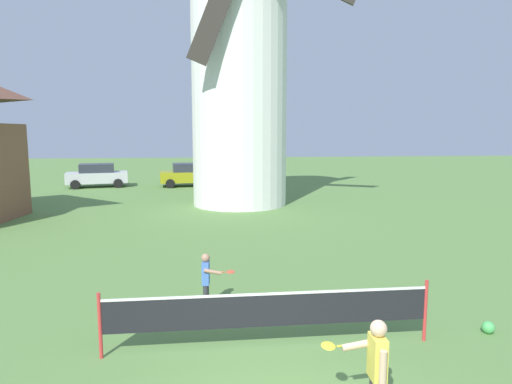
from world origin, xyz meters
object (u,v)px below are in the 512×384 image
Objects in this scene: parked_car_mustard at (190,174)px; stray_ball at (488,327)px; parked_car_silver at (97,175)px; player_far at (207,278)px; windmill at (239,47)px; player_near at (375,367)px; tennis_net at (269,310)px.

stray_ball is at bearing -75.05° from parked_car_mustard.
player_far is at bearing -71.51° from parked_car_silver.
parked_car_silver is at bearing 117.81° from stray_ball.
windmill is 12.08× the size of player_near.
windmill is at bearing -70.79° from parked_car_mustard.
parked_car_mustard is (-6.19, 23.20, 0.69)m from stray_ball.
parked_car_mustard is at bearing 104.95° from stray_ball.
windmill reaches higher than tennis_net.
parked_car_silver is (-8.94, 8.22, -6.96)m from windmill.
tennis_net is 1.35× the size of parked_car_mustard.
parked_car_silver reaches higher than stray_ball.
windmill is 4.06× the size of parked_car_mustard.
stray_ball is 24.02m from parked_car_mustard.
player_far reaches higher than stray_ball.
parked_car_silver is (-12.33, 23.37, 0.69)m from stray_ball.
player_far is 0.29× the size of parked_car_mustard.
stray_ball is (3.39, -15.15, -7.65)m from windmill.
parked_car_silver is 6.14m from parked_car_mustard.
windmill is at bearing 87.51° from tennis_net.
tennis_net is 2.34m from player_near.
stray_ball is at bearing -18.67° from player_far.
stray_ball is (4.05, 0.14, -0.57)m from tennis_net.
player_near is 0.34× the size of parked_car_mustard.
windmill is 17.31m from stray_ball.
parked_car_mustard is at bearing 95.24° from tennis_net.
windmill is 3.00× the size of tennis_net.
player_near is (0.35, -17.39, -6.98)m from windmill.
tennis_net is at bearing -92.49° from windmill.
player_far is at bearing 117.34° from player_near.
parked_car_mustard is at bearing 92.95° from player_far.
player_near is 27.25m from parked_car_silver.
parked_car_silver is at bearing 109.39° from tennis_net.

